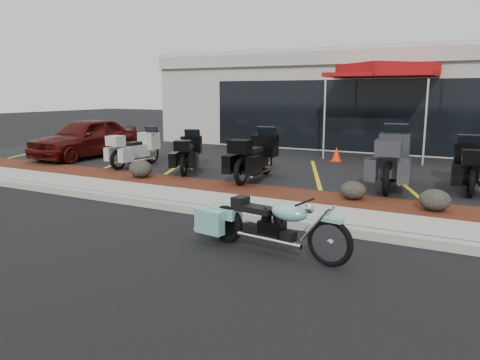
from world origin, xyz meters
The scene contains 18 objects.
ground centered at (0.00, 0.00, 0.00)m, with size 90.00×90.00×0.00m, color black.
curb centered at (0.00, 0.90, 0.07)m, with size 24.00×0.25×0.15m, color gray.
sidewalk centered at (0.00, 1.60, 0.07)m, with size 24.00×1.20×0.15m, color gray.
mulch_bed centered at (0.00, 2.80, 0.08)m, with size 24.00×1.20×0.16m, color #3B0F0D.
upper_lot centered at (0.00, 8.20, 0.07)m, with size 26.00×9.60×0.15m, color black.
dealership_building centered at (0.00, 14.47, 2.01)m, with size 18.00×8.16×4.00m.
boulder_left centered at (-3.79, 2.77, 0.39)m, with size 0.65×0.54×0.46m, color black.
boulder_mid centered at (1.76, 2.89, 0.35)m, with size 0.54×0.45×0.38m, color black.
boulder_right centered at (3.36, 2.67, 0.36)m, with size 0.58×0.48×0.41m, color black.
hero_cruiser centered at (2.39, -0.65, 0.44)m, with size 2.53×0.64×0.89m, color #78BBB1, non-canonical shape.
touring_white centered at (-5.13, 4.88, 0.74)m, with size 2.01×0.77×1.17m, color #BAB9B5, non-canonical shape.
touring_black_front centered at (-3.51, 4.75, 0.72)m, with size 1.97×0.75×1.15m, color black, non-canonical shape.
touring_black_mid centered at (-1.10, 4.72, 0.81)m, with size 2.25×0.86×1.31m, color black, non-canonical shape.
touring_grey centered at (2.10, 5.40, 0.88)m, with size 2.49×0.95×1.45m, color #333238, non-canonical shape.
touring_black_rear centered at (3.71, 5.75, 0.76)m, with size 2.10×0.80×1.22m, color black, non-canonical shape.
parked_car centered at (-7.98, 4.90, 0.83)m, with size 1.60×3.98×1.36m, color #3F0B09.
traffic_cone centered at (-0.20, 8.13, 0.38)m, with size 0.32×0.32×0.46m, color red.
popup_canopy centered at (0.81, 10.11, 3.02)m, with size 3.84×3.84×3.15m.
Camera 1 is at (4.20, -6.56, 2.35)m, focal length 35.00 mm.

